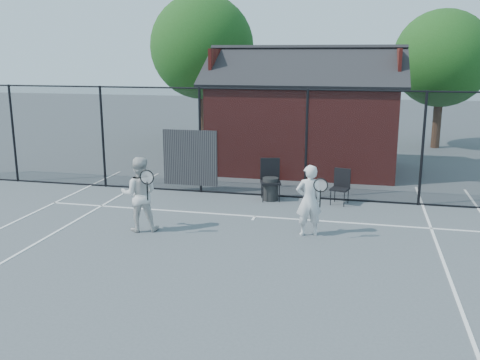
% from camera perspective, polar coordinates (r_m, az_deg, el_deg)
% --- Properties ---
extents(ground, '(80.00, 80.00, 0.00)m').
position_cam_1_polar(ground, '(10.38, -1.72, -8.70)').
color(ground, '#4D5458').
rests_on(ground, ground).
extents(court_lines, '(11.02, 18.00, 0.01)m').
position_cam_1_polar(court_lines, '(9.21, -3.86, -11.64)').
color(court_lines, white).
rests_on(court_lines, ground).
extents(fence, '(22.04, 3.00, 3.00)m').
position_cam_1_polar(fence, '(14.77, 2.03, 3.77)').
color(fence, black).
rests_on(fence, ground).
extents(clubhouse, '(6.50, 4.36, 4.19)m').
position_cam_1_polar(clubhouse, '(18.55, 6.88, 6.12)').
color(clubhouse, maroon).
rests_on(clubhouse, ground).
extents(tree_left, '(4.48, 4.48, 6.44)m').
position_cam_1_polar(tree_left, '(23.85, -4.08, 13.96)').
color(tree_left, '#2F1E13').
rests_on(tree_left, ground).
extents(tree_right, '(3.97, 3.97, 5.70)m').
position_cam_1_polar(tree_right, '(24.00, 20.76, 12.01)').
color(tree_right, '#2F1E13').
rests_on(tree_right, ground).
extents(player_front, '(0.75, 0.60, 1.58)m').
position_cam_1_polar(player_front, '(11.70, 7.37, -2.16)').
color(player_front, silver).
rests_on(player_front, ground).
extents(player_back, '(0.99, 0.86, 1.68)m').
position_cam_1_polar(player_back, '(12.12, -10.67, -1.48)').
color(player_back, silver).
rests_on(player_back, ground).
extents(chair_left, '(0.65, 0.67, 1.10)m').
position_cam_1_polar(chair_left, '(14.50, 3.28, -0.04)').
color(chair_left, black).
rests_on(chair_left, ground).
extents(chair_right, '(0.54, 0.55, 0.92)m').
position_cam_1_polar(chair_right, '(14.33, 10.60, -0.78)').
color(chair_right, black).
rests_on(chair_right, ground).
extents(waste_bin, '(0.50, 0.50, 0.63)m').
position_cam_1_polar(waste_bin, '(14.55, 3.26, -0.96)').
color(waste_bin, '#242424').
rests_on(waste_bin, ground).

